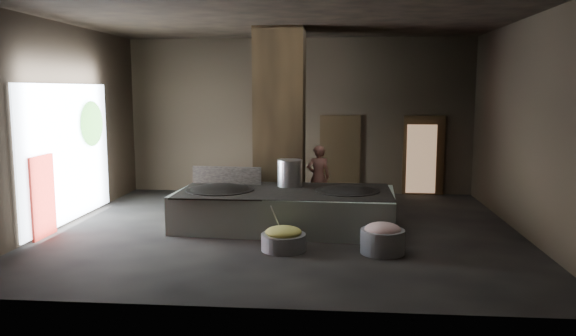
# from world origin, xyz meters

# --- Properties ---
(floor) EXTENTS (10.00, 9.00, 0.10)m
(floor) POSITION_xyz_m (0.00, 0.00, -0.05)
(floor) COLOR black
(floor) RESTS_ON ground
(ceiling) EXTENTS (10.00, 9.00, 0.10)m
(ceiling) POSITION_xyz_m (0.00, 0.00, 4.55)
(ceiling) COLOR black
(ceiling) RESTS_ON back_wall
(back_wall) EXTENTS (10.00, 0.10, 4.50)m
(back_wall) POSITION_xyz_m (0.00, 4.55, 2.25)
(back_wall) COLOR black
(back_wall) RESTS_ON ground
(front_wall) EXTENTS (10.00, 0.10, 4.50)m
(front_wall) POSITION_xyz_m (0.00, -4.55, 2.25)
(front_wall) COLOR black
(front_wall) RESTS_ON ground
(left_wall) EXTENTS (0.10, 9.00, 4.50)m
(left_wall) POSITION_xyz_m (-5.05, 0.00, 2.25)
(left_wall) COLOR black
(left_wall) RESTS_ON ground
(right_wall) EXTENTS (0.10, 9.00, 4.50)m
(right_wall) POSITION_xyz_m (5.05, 0.00, 2.25)
(right_wall) COLOR black
(right_wall) RESTS_ON ground
(pillar) EXTENTS (1.20, 1.20, 4.50)m
(pillar) POSITION_xyz_m (-0.30, 1.90, 2.25)
(pillar) COLOR black
(pillar) RESTS_ON ground
(hearth_platform) EXTENTS (4.84, 2.53, 0.82)m
(hearth_platform) POSITION_xyz_m (-0.00, 0.16, 0.41)
(hearth_platform) COLOR #AFC3B0
(hearth_platform) RESTS_ON ground
(platform_cap) EXTENTS (4.61, 2.21, 0.03)m
(platform_cap) POSITION_xyz_m (-0.00, 0.16, 0.82)
(platform_cap) COLOR black
(platform_cap) RESTS_ON hearth_platform
(wok_left) EXTENTS (1.48, 1.48, 0.41)m
(wok_left) POSITION_xyz_m (-1.45, 0.11, 0.75)
(wok_left) COLOR black
(wok_left) RESTS_ON hearth_platform
(wok_left_rim) EXTENTS (1.51, 1.51, 0.05)m
(wok_left_rim) POSITION_xyz_m (-1.45, 0.11, 0.82)
(wok_left_rim) COLOR black
(wok_left_rim) RESTS_ON hearth_platform
(wok_right) EXTENTS (1.38, 1.38, 0.39)m
(wok_right) POSITION_xyz_m (1.35, 0.21, 0.75)
(wok_right) COLOR black
(wok_right) RESTS_ON hearth_platform
(wok_right_rim) EXTENTS (1.41, 1.41, 0.05)m
(wok_right_rim) POSITION_xyz_m (1.35, 0.21, 0.82)
(wok_right_rim) COLOR black
(wok_right_rim) RESTS_ON hearth_platform
(stock_pot) EXTENTS (0.57, 0.57, 0.61)m
(stock_pot) POSITION_xyz_m (0.05, 0.71, 1.13)
(stock_pot) COLOR #ABAEB3
(stock_pot) RESTS_ON hearth_platform
(splash_guard) EXTENTS (1.64, 0.16, 0.41)m
(splash_guard) POSITION_xyz_m (-1.45, 0.91, 1.03)
(splash_guard) COLOR black
(splash_guard) RESTS_ON hearth_platform
(cook) EXTENTS (0.64, 0.46, 1.62)m
(cook) POSITION_xyz_m (0.65, 2.24, 0.81)
(cook) COLOR #A05F51
(cook) RESTS_ON ground
(veg_basin) EXTENTS (1.00, 1.00, 0.31)m
(veg_basin) POSITION_xyz_m (0.13, -1.61, 0.16)
(veg_basin) COLOR gray
(veg_basin) RESTS_ON ground
(veg_fill) EXTENTS (0.70, 0.70, 0.21)m
(veg_fill) POSITION_xyz_m (0.13, -1.61, 0.35)
(veg_fill) COLOR #729448
(veg_fill) RESTS_ON veg_basin
(ladle) EXTENTS (0.22, 0.29, 0.60)m
(ladle) POSITION_xyz_m (-0.02, -1.46, 0.55)
(ladle) COLOR #ABAEB3
(ladle) RESTS_ON veg_basin
(meat_basin) EXTENTS (0.95, 0.95, 0.45)m
(meat_basin) POSITION_xyz_m (1.98, -1.66, 0.22)
(meat_basin) COLOR gray
(meat_basin) RESTS_ON ground
(meat_fill) EXTENTS (0.68, 0.68, 0.26)m
(meat_fill) POSITION_xyz_m (1.98, -1.66, 0.45)
(meat_fill) COLOR #A86665
(meat_fill) RESTS_ON meat_basin
(doorway_near) EXTENTS (1.18, 0.08, 2.38)m
(doorway_near) POSITION_xyz_m (1.20, 4.45, 1.10)
(doorway_near) COLOR black
(doorway_near) RESTS_ON ground
(doorway_near_glow) EXTENTS (0.88, 0.04, 2.08)m
(doorway_near_glow) POSITION_xyz_m (1.47, 4.60, 1.05)
(doorway_near_glow) COLOR #8C6647
(doorway_near_glow) RESTS_ON ground
(doorway_far) EXTENTS (1.18, 0.08, 2.38)m
(doorway_far) POSITION_xyz_m (3.60, 4.45, 1.10)
(doorway_far) COLOR black
(doorway_far) RESTS_ON ground
(doorway_far_glow) EXTENTS (0.83, 0.04, 1.97)m
(doorway_far_glow) POSITION_xyz_m (3.53, 4.33, 1.05)
(doorway_far_glow) COLOR #8C6647
(doorway_far_glow) RESTS_ON ground
(left_opening) EXTENTS (0.04, 4.20, 3.10)m
(left_opening) POSITION_xyz_m (-4.95, 0.20, 1.60)
(left_opening) COLOR white
(left_opening) RESTS_ON ground
(pavilion_sliver) EXTENTS (0.05, 0.90, 1.70)m
(pavilion_sliver) POSITION_xyz_m (-4.88, -1.10, 0.85)
(pavilion_sliver) COLOR maroon
(pavilion_sliver) RESTS_ON ground
(tree_silhouette) EXTENTS (0.28, 1.10, 1.10)m
(tree_silhouette) POSITION_xyz_m (-4.85, 1.30, 2.20)
(tree_silhouette) COLOR #194714
(tree_silhouette) RESTS_ON left_opening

